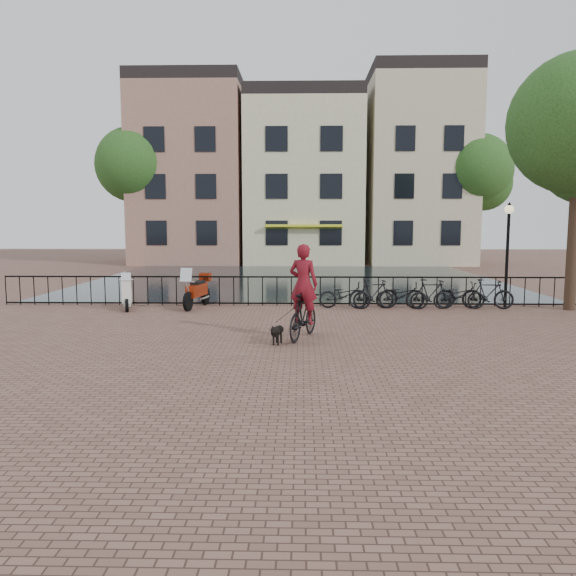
{
  "coord_description": "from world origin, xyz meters",
  "views": [
    {
      "loc": [
        0.33,
        -11.24,
        2.86
      ],
      "look_at": [
        0.0,
        3.0,
        1.2
      ],
      "focal_mm": 35.0,
      "sensor_mm": 36.0,
      "label": 1
    }
  ],
  "objects_px": {
    "dog": "(277,334)",
    "lamp_post": "(508,237)",
    "cyclist": "(303,297)",
    "motorcycle": "(197,286)",
    "scooter": "(127,290)"
  },
  "relations": [
    {
      "from": "lamp_post",
      "to": "cyclist",
      "type": "bearing_deg",
      "value": -142.84
    },
    {
      "from": "motorcycle",
      "to": "scooter",
      "type": "bearing_deg",
      "value": -157.86
    },
    {
      "from": "dog",
      "to": "scooter",
      "type": "distance_m",
      "value": 7.39
    },
    {
      "from": "cyclist",
      "to": "scooter",
      "type": "xyz_separation_m",
      "value": [
        -5.82,
        4.61,
        -0.39
      ]
    },
    {
      "from": "lamp_post",
      "to": "dog",
      "type": "xyz_separation_m",
      "value": [
        -7.43,
        -5.78,
        -2.13
      ]
    },
    {
      "from": "cyclist",
      "to": "motorcycle",
      "type": "xyz_separation_m",
      "value": [
        -3.58,
        5.04,
        -0.32
      ]
    },
    {
      "from": "dog",
      "to": "lamp_post",
      "type": "bearing_deg",
      "value": 48.35
    },
    {
      "from": "lamp_post",
      "to": "dog",
      "type": "height_order",
      "value": "lamp_post"
    },
    {
      "from": "dog",
      "to": "motorcycle",
      "type": "relative_size",
      "value": 0.36
    },
    {
      "from": "motorcycle",
      "to": "lamp_post",
      "type": "bearing_deg",
      "value": 12.03
    },
    {
      "from": "cyclist",
      "to": "lamp_post",
      "type": "bearing_deg",
      "value": -123.55
    },
    {
      "from": "motorcycle",
      "to": "scooter",
      "type": "height_order",
      "value": "motorcycle"
    },
    {
      "from": "lamp_post",
      "to": "motorcycle",
      "type": "xyz_separation_m",
      "value": [
        -10.39,
        -0.12,
        -1.66
      ]
    },
    {
      "from": "motorcycle",
      "to": "scooter",
      "type": "xyz_separation_m",
      "value": [
        -2.24,
        -0.43,
        -0.07
      ]
    },
    {
      "from": "lamp_post",
      "to": "motorcycle",
      "type": "relative_size",
      "value": 1.66
    }
  ]
}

